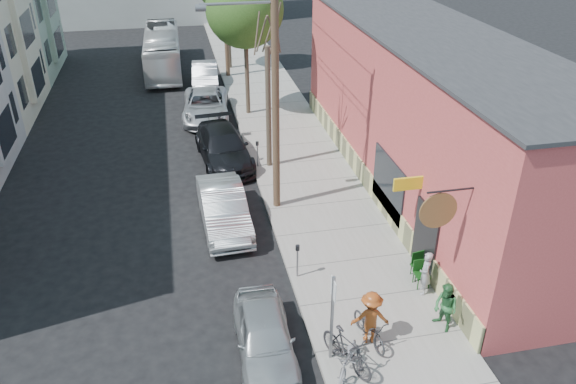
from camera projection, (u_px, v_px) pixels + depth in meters
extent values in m
plane|color=black|center=(229.00, 279.00, 18.91)|extent=(120.00, 120.00, 0.00)
cube|color=gray|center=(287.00, 138.00, 29.03)|extent=(4.50, 58.00, 0.15)
cube|color=#B54343|center=(428.00, 115.00, 23.20)|extent=(5.00, 20.00, 6.50)
cube|color=#2B2B2D|center=(439.00, 35.00, 21.59)|extent=(5.20, 20.20, 0.12)
cube|color=#BEBD77|center=(366.00, 179.00, 24.07)|extent=(0.10, 20.00, 1.10)
cube|color=black|center=(425.00, 241.00, 18.57)|extent=(0.10, 1.60, 2.60)
cube|color=black|center=(388.00, 184.00, 21.42)|extent=(0.08, 3.00, 2.20)
cylinder|color=brown|center=(438.00, 211.00, 15.26)|extent=(1.10, 0.06, 1.10)
cube|color=yellow|center=(408.00, 184.00, 18.29)|extent=(1.00, 0.08, 0.45)
cube|color=beige|center=(18.00, 33.00, 30.46)|extent=(1.10, 3.20, 7.00)
cube|color=#91A78E|center=(43.00, 4.00, 37.30)|extent=(1.10, 3.20, 7.00)
cube|color=slate|center=(332.00, 319.00, 14.94)|extent=(0.07, 0.07, 2.80)
cube|color=silver|center=(333.00, 289.00, 14.45)|extent=(0.02, 0.45, 0.60)
cylinder|color=slate|center=(297.00, 263.00, 18.54)|extent=(0.06, 0.06, 1.10)
cylinder|color=black|center=(298.00, 248.00, 18.25)|extent=(0.14, 0.14, 0.18)
cylinder|color=slate|center=(258.00, 155.00, 25.74)|extent=(0.06, 0.06, 1.10)
cylinder|color=black|center=(257.00, 144.00, 25.44)|extent=(0.14, 0.14, 0.18)
cylinder|color=#503A28|center=(275.00, 87.00, 20.48)|extent=(0.28, 0.28, 10.00)
cylinder|color=slate|center=(201.00, 8.00, 18.62)|extent=(0.35, 0.24, 0.24)
cylinder|color=#44392C|center=(268.00, 109.00, 24.78)|extent=(0.24, 0.24, 5.55)
cylinder|color=#44392C|center=(247.00, 66.00, 30.68)|extent=(0.24, 0.24, 5.40)
sphere|color=#335A1F|center=(245.00, 9.00, 29.20)|extent=(4.11, 4.11, 4.11)
cylinder|color=#44392C|center=(228.00, 29.00, 38.35)|extent=(0.24, 0.24, 5.38)
imported|color=gray|center=(425.00, 273.00, 17.71)|extent=(0.53, 0.64, 1.52)
imported|color=#276132|center=(446.00, 307.00, 16.25)|extent=(0.80, 0.91, 1.58)
imported|color=#893B14|center=(371.00, 318.00, 15.79)|extent=(1.19, 0.82, 1.69)
imported|color=black|center=(370.00, 328.00, 15.98)|extent=(0.92, 1.82, 0.91)
imported|color=black|center=(347.00, 350.00, 15.06)|extent=(1.32, 1.99, 1.17)
imported|color=slate|center=(348.00, 360.00, 14.95)|extent=(1.37, 1.72, 0.87)
imported|color=#A2A6A9|center=(265.00, 336.00, 15.61)|extent=(1.67, 3.93, 1.33)
imported|color=#ACB1B4|center=(224.00, 208.00, 21.46)|extent=(1.84, 4.80, 1.56)
imported|color=black|center=(223.00, 147.00, 26.36)|extent=(2.64, 5.51, 1.55)
imported|color=#B0B3B9|center=(206.00, 106.00, 31.29)|extent=(2.91, 5.53, 1.48)
imported|color=#9A9CA1|center=(205.00, 75.00, 36.03)|extent=(1.90, 4.70, 1.52)
imported|color=white|center=(162.00, 51.00, 38.93)|extent=(2.44, 9.91, 2.75)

